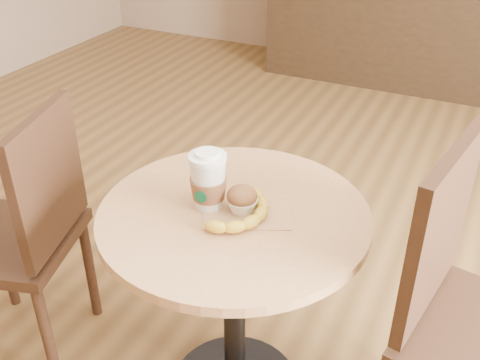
{
  "coord_description": "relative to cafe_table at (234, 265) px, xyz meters",
  "views": [
    {
      "loc": [
        0.63,
        -1.22,
        1.64
      ],
      "look_at": [
        0.05,
        -0.02,
        0.83
      ],
      "focal_mm": 42.0,
      "sensor_mm": 36.0,
      "label": 1
    }
  ],
  "objects": [
    {
      "name": "muffin",
      "position": [
        0.02,
        0.01,
        0.23
      ],
      "size": [
        0.09,
        0.09,
        0.08
      ],
      "color": "silver",
      "rests_on": "kraft_bag"
    },
    {
      "name": "chair_right",
      "position": [
        0.67,
        0.07,
        0.01
      ],
      "size": [
        0.52,
        0.52,
        1.03
      ],
      "rotation": [
        0.0,
        0.0,
        1.4
      ],
      "color": "#311C11",
      "rests_on": "ground"
    },
    {
      "name": "banana",
      "position": [
        0.04,
        -0.02,
        0.21
      ],
      "size": [
        0.2,
        0.28,
        0.03
      ],
      "primitive_type": null,
      "rotation": [
        0.0,
        0.0,
        -0.24
      ],
      "color": "gold",
      "rests_on": "kraft_bag"
    },
    {
      "name": "cafe_table",
      "position": [
        0.0,
        0.0,
        0.0
      ],
      "size": [
        0.77,
        0.77,
        0.75
      ],
      "color": "black",
      "rests_on": "ground"
    },
    {
      "name": "kraft_bag",
      "position": [
        0.03,
        0.01,
        0.2
      ],
      "size": [
        0.29,
        0.27,
        0.0
      ],
      "primitive_type": "cube",
      "rotation": [
        0.0,
        0.0,
        0.45
      ],
      "color": "#AD7D53",
      "rests_on": "cafe_table"
    },
    {
      "name": "chair_left",
      "position": [
        -0.72,
        -0.11,
        -0.03
      ],
      "size": [
        0.52,
        0.52,
        0.95
      ],
      "rotation": [
        0.0,
        0.0,
        -1.29
      ],
      "color": "#311C11",
      "rests_on": "ground"
    },
    {
      "name": "coffee_cup",
      "position": [
        -0.07,
        -0.01,
        0.27
      ],
      "size": [
        0.11,
        0.11,
        0.18
      ],
      "rotation": [
        0.0,
        0.0,
        0.07
      ],
      "color": "silver",
      "rests_on": "cafe_table"
    },
    {
      "name": "service_counter",
      "position": [
        -0.05,
        3.24,
        -0.03
      ],
      "size": [
        2.3,
        0.65,
        1.04
      ],
      "color": "black",
      "rests_on": "ground"
    }
  ]
}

